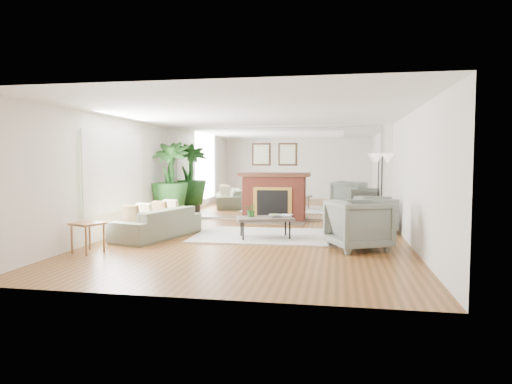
% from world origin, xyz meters
% --- Properties ---
extents(ground, '(7.00, 7.00, 0.00)m').
position_xyz_m(ground, '(0.00, 0.00, 0.00)').
color(ground, brown).
rests_on(ground, ground).
extents(wall_left, '(0.02, 7.00, 2.50)m').
position_xyz_m(wall_left, '(-2.99, 0.00, 1.25)').
color(wall_left, white).
rests_on(wall_left, ground).
extents(wall_right, '(0.02, 7.00, 2.50)m').
position_xyz_m(wall_right, '(2.99, 0.00, 1.25)').
color(wall_right, white).
rests_on(wall_right, ground).
extents(wall_back, '(6.00, 0.02, 2.50)m').
position_xyz_m(wall_back, '(0.00, 3.49, 1.25)').
color(wall_back, white).
rests_on(wall_back, ground).
extents(mirror_panel, '(5.40, 0.04, 2.40)m').
position_xyz_m(mirror_panel, '(0.00, 3.47, 1.25)').
color(mirror_panel, silver).
rests_on(mirror_panel, wall_back).
extents(window_panel, '(0.04, 2.40, 1.50)m').
position_xyz_m(window_panel, '(-2.96, 0.40, 1.35)').
color(window_panel, '#B2E09E').
rests_on(window_panel, wall_left).
extents(fireplace, '(1.85, 0.83, 2.05)m').
position_xyz_m(fireplace, '(0.00, 3.26, 0.66)').
color(fireplace, maroon).
rests_on(fireplace, ground).
extents(area_rug, '(2.99, 2.18, 0.03)m').
position_xyz_m(area_rug, '(0.16, 0.91, 0.02)').
color(area_rug, silver).
rests_on(area_rug, ground).
extents(coffee_table, '(1.26, 0.95, 0.45)m').
position_xyz_m(coffee_table, '(0.20, 0.57, 0.41)').
color(coffee_table, '#564D44').
rests_on(coffee_table, ground).
extents(sofa, '(1.34, 2.24, 0.61)m').
position_xyz_m(sofa, '(-2.01, 0.34, 0.31)').
color(sofa, slate).
rests_on(sofa, ground).
extents(armchair_back, '(0.94, 0.91, 0.80)m').
position_xyz_m(armchair_back, '(2.48, 1.88, 0.40)').
color(armchair_back, slate).
rests_on(armchair_back, ground).
extents(armchair_front, '(1.29, 1.27, 0.89)m').
position_xyz_m(armchair_front, '(2.03, -0.21, 0.45)').
color(armchair_front, slate).
rests_on(armchair_front, ground).
extents(side_table, '(0.60, 0.60, 0.53)m').
position_xyz_m(side_table, '(-2.58, -1.33, 0.44)').
color(side_table, olive).
rests_on(side_table, ground).
extents(potted_ficus, '(1.04, 1.04, 2.07)m').
position_xyz_m(potted_ficus, '(-2.60, 2.65, 1.11)').
color(potted_ficus, black).
rests_on(potted_ficus, ground).
extents(floor_lamp, '(0.57, 0.32, 1.76)m').
position_xyz_m(floor_lamp, '(2.70, 2.97, 1.50)').
color(floor_lamp, black).
rests_on(floor_lamp, ground).
extents(tabletop_plant, '(0.31, 0.29, 0.28)m').
position_xyz_m(tabletop_plant, '(-0.08, 0.61, 0.59)').
color(tabletop_plant, '#2E6926').
rests_on(tabletop_plant, coffee_table).
extents(fruit_bowl, '(0.26, 0.26, 0.06)m').
position_xyz_m(fruit_bowl, '(0.40, 0.58, 0.48)').
color(fruit_bowl, olive).
rests_on(fruit_bowl, coffee_table).
extents(book, '(0.26, 0.34, 0.02)m').
position_xyz_m(book, '(0.49, 0.86, 0.46)').
color(book, olive).
rests_on(book, coffee_table).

